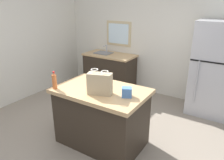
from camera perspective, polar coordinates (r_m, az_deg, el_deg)
ground at (r=3.59m, az=-4.51°, el=-16.23°), size 5.84×5.84×0.00m
back_wall at (r=5.11m, az=11.64°, el=10.39°), size 4.86×0.13×2.57m
kitchen_island at (r=3.37m, az=-2.77°, el=-9.54°), size 1.35×0.87×0.91m
refrigerator at (r=4.52m, az=25.04°, el=2.51°), size 0.75×0.68×1.80m
sink_counter at (r=5.44m, az=-0.65°, el=2.38°), size 1.25×0.64×1.07m
shopping_bag at (r=2.96m, az=-3.23°, el=-0.96°), size 0.36×0.24×0.35m
small_box at (r=2.91m, az=3.90°, el=-3.23°), size 0.17×0.16×0.13m
bottle at (r=3.25m, az=-14.92°, el=-0.22°), size 0.07×0.07×0.27m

